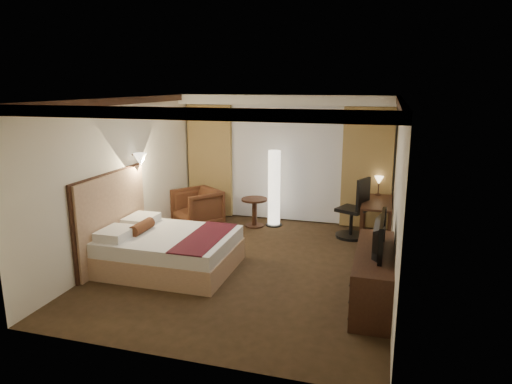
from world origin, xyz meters
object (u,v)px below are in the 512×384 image
(bed, at_px, (170,251))
(television, at_px, (374,229))
(desk, at_px, (376,220))
(dresser, at_px, (373,276))
(floor_lamp, at_px, (274,188))
(side_table, at_px, (255,212))
(office_chair, at_px, (352,207))
(armchair, at_px, (197,206))

(bed, xyz_separation_m, television, (3.15, -0.27, 0.74))
(desk, bearing_deg, dresser, -88.94)
(floor_lamp, height_order, television, floor_lamp)
(side_table, bearing_deg, bed, -104.79)
(bed, bearing_deg, floor_lamp, 68.84)
(desk, bearing_deg, television, -89.58)
(office_chair, distance_m, dresser, 2.71)
(bed, xyz_separation_m, desk, (3.13, 2.43, 0.08))
(armchair, relative_size, office_chair, 0.72)
(bed, distance_m, office_chair, 3.59)
(floor_lamp, relative_size, desk, 1.23)
(dresser, bearing_deg, bed, 175.23)
(bed, relative_size, armchair, 2.34)
(bed, xyz_separation_m, office_chair, (2.67, 2.38, 0.31))
(office_chair, xyz_separation_m, television, (0.48, -2.65, 0.43))
(office_chair, height_order, television, office_chair)
(armchair, height_order, television, television)
(bed, distance_m, desk, 3.97)
(office_chair, bearing_deg, television, -55.17)
(armchair, bearing_deg, bed, -40.42)
(floor_lamp, height_order, desk, floor_lamp)
(armchair, xyz_separation_m, desk, (3.62, 0.19, -0.06))
(office_chair, distance_m, television, 2.73)
(floor_lamp, bearing_deg, bed, -111.16)
(armchair, height_order, desk, armchair)
(side_table, bearing_deg, desk, -2.40)
(floor_lamp, height_order, dresser, floor_lamp)
(television, bearing_deg, office_chair, 11.56)
(desk, bearing_deg, bed, -142.15)
(side_table, xyz_separation_m, desk, (2.46, -0.10, 0.08))
(office_chair, bearing_deg, desk, 30.66)
(desk, distance_m, television, 2.78)
(television, bearing_deg, side_table, 42.75)
(bed, height_order, desk, desk)
(side_table, height_order, floor_lamp, floor_lamp)
(bed, bearing_deg, dresser, -4.77)
(desk, height_order, television, television)
(bed, distance_m, floor_lamp, 2.94)
(desk, xyz_separation_m, office_chair, (-0.46, -0.05, 0.23))
(dresser, xyz_separation_m, television, (-0.03, 0.00, 0.67))
(armchair, height_order, office_chair, office_chair)
(armchair, xyz_separation_m, office_chair, (3.16, 0.14, 0.17))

